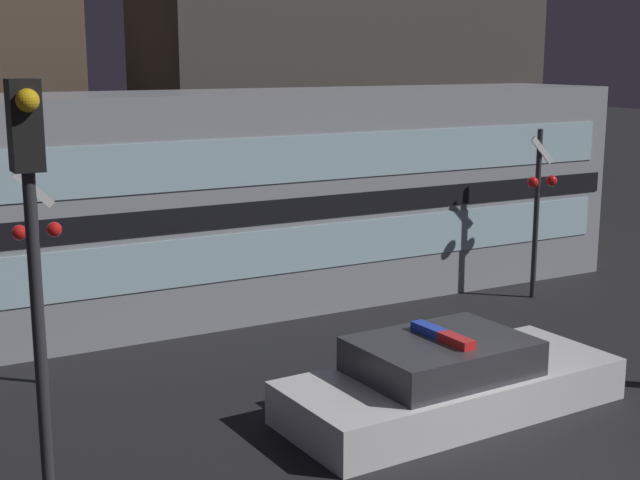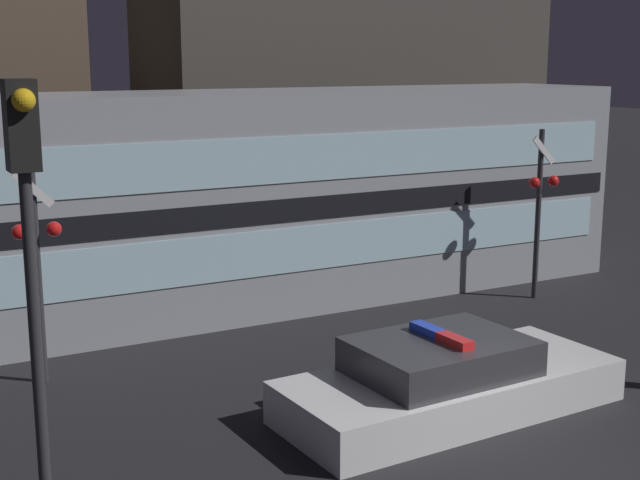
% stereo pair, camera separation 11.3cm
% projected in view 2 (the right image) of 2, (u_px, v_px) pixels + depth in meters
% --- Properties ---
extents(ground_plane, '(120.00, 120.00, 0.00)m').
position_uv_depth(ground_plane, '(541.00, 474.00, 10.42)').
color(ground_plane, black).
extents(train, '(17.00, 2.84, 4.15)m').
position_uv_depth(train, '(226.00, 202.00, 16.97)').
color(train, '#999EA5').
rests_on(train, ground_plane).
extents(police_car, '(4.87, 2.11, 1.18)m').
position_uv_depth(police_car, '(448.00, 382.00, 12.16)').
color(police_car, silver).
rests_on(police_car, ground_plane).
extents(crossing_signal_near, '(0.71, 0.29, 3.40)m').
position_uv_depth(crossing_signal_near, '(540.00, 201.00, 17.60)').
color(crossing_signal_near, '#2D2D33').
rests_on(crossing_signal_near, ground_plane).
extents(crossing_signal_far, '(0.71, 0.29, 3.34)m').
position_uv_depth(crossing_signal_far, '(37.00, 256.00, 12.94)').
color(crossing_signal_far, '#2D2D33').
rests_on(crossing_signal_far, ground_plane).
extents(traffic_light_corner, '(0.30, 0.46, 4.58)m').
position_uv_depth(traffic_light_corner, '(28.00, 216.00, 8.86)').
color(traffic_light_corner, '#2D2D33').
rests_on(traffic_light_corner, ground_plane).
extents(building_center, '(11.27, 4.14, 6.67)m').
position_uv_depth(building_center, '(345.00, 109.00, 25.40)').
color(building_center, '#47423D').
rests_on(building_center, ground_plane).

